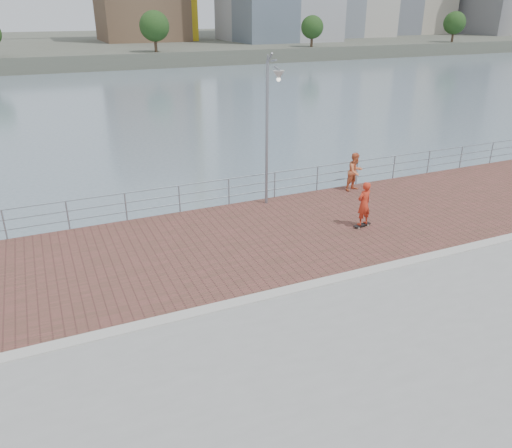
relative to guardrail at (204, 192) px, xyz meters
name	(u,v)px	position (x,y,z in m)	size (l,w,h in m)	color
water	(283,350)	(0.00, -7.00, -2.69)	(400.00, 400.00, 0.00)	slate
brick_lane	(237,242)	(0.00, -3.40, -0.68)	(40.00, 6.80, 0.02)	brown
curb	(285,291)	(0.00, -7.00, -0.66)	(40.00, 0.40, 0.06)	#B7B5AD
far_shore	(47,45)	(0.00, 115.50, -1.44)	(320.00, 95.00, 2.50)	#4C5142
guardrail	(204,192)	(0.00, 0.00, 0.00)	(39.06, 0.06, 1.13)	#8C9EA8
street_lamp	(272,107)	(2.46, -0.91, 3.30)	(0.41, 1.19, 5.62)	gray
skateboard	(362,225)	(4.65, -4.09, -0.61)	(0.75, 0.32, 0.08)	black
skateboarder	(364,204)	(4.65, -4.09, 0.22)	(0.59, 0.39, 1.62)	red
bystander	(355,172)	(6.65, -0.60, 0.16)	(0.81, 0.63, 1.66)	#E87644
shoreline_trees	(129,29)	(10.78, 70.00, 3.49)	(144.47, 4.91, 6.55)	#473323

